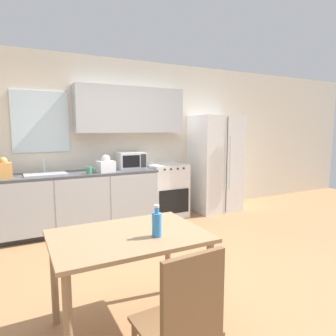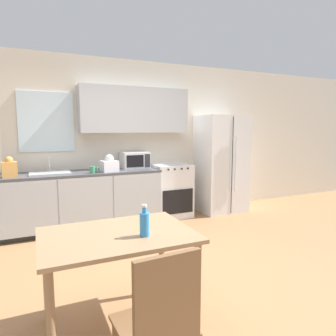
{
  "view_description": "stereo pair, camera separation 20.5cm",
  "coord_description": "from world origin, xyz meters",
  "px_view_note": "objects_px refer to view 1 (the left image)",
  "views": [
    {
      "loc": [
        -1.33,
        -2.8,
        1.54
      ],
      "look_at": [
        0.39,
        0.53,
        1.05
      ],
      "focal_mm": 32.0,
      "sensor_mm": 36.0,
      "label": 1
    },
    {
      "loc": [
        -1.14,
        -2.89,
        1.54
      ],
      "look_at": [
        0.39,
        0.53,
        1.05
      ],
      "focal_mm": 32.0,
      "sensor_mm": 36.0,
      "label": 2
    }
  ],
  "objects_px": {
    "dining_chair_near": "(184,319)",
    "coffee_mug": "(90,170)",
    "microwave": "(131,160)",
    "dining_table": "(129,248)",
    "oven_range": "(166,190)",
    "refrigerator": "(215,163)",
    "drink_bottle": "(157,224)"
  },
  "relations": [
    {
      "from": "coffee_mug",
      "to": "drink_bottle",
      "type": "distance_m",
      "value": 2.49
    },
    {
      "from": "coffee_mug",
      "to": "dining_table",
      "type": "xyz_separation_m",
      "value": [
        -0.25,
        -2.35,
        -0.29
      ]
    },
    {
      "from": "dining_table",
      "to": "microwave",
      "type": "bearing_deg",
      "value": 69.43
    },
    {
      "from": "refrigerator",
      "to": "microwave",
      "type": "height_order",
      "value": "refrigerator"
    },
    {
      "from": "microwave",
      "to": "coffee_mug",
      "type": "bearing_deg",
      "value": -156.88
    },
    {
      "from": "coffee_mug",
      "to": "dining_chair_near",
      "type": "distance_m",
      "value": 3.15
    },
    {
      "from": "dining_table",
      "to": "oven_range",
      "type": "bearing_deg",
      "value": 57.81
    },
    {
      "from": "oven_range",
      "to": "microwave",
      "type": "bearing_deg",
      "value": 172.48
    },
    {
      "from": "oven_range",
      "to": "drink_bottle",
      "type": "bearing_deg",
      "value": -118.21
    },
    {
      "from": "refrigerator",
      "to": "oven_range",
      "type": "bearing_deg",
      "value": 177.76
    },
    {
      "from": "dining_chair_near",
      "to": "coffee_mug",
      "type": "bearing_deg",
      "value": 82.59
    },
    {
      "from": "microwave",
      "to": "drink_bottle",
      "type": "bearing_deg",
      "value": -106.55
    },
    {
      "from": "coffee_mug",
      "to": "dining_chair_near",
      "type": "xyz_separation_m",
      "value": [
        -0.22,
        -3.12,
        -0.4
      ]
    },
    {
      "from": "microwave",
      "to": "dining_table",
      "type": "relative_size",
      "value": 0.39
    },
    {
      "from": "dining_chair_near",
      "to": "drink_bottle",
      "type": "height_order",
      "value": "drink_bottle"
    },
    {
      "from": "coffee_mug",
      "to": "dining_chair_near",
      "type": "height_order",
      "value": "coffee_mug"
    },
    {
      "from": "oven_range",
      "to": "coffee_mug",
      "type": "height_order",
      "value": "coffee_mug"
    },
    {
      "from": "coffee_mug",
      "to": "dining_table",
      "type": "distance_m",
      "value": 2.38
    },
    {
      "from": "dining_chair_near",
      "to": "refrigerator",
      "type": "bearing_deg",
      "value": 48.25
    },
    {
      "from": "dining_chair_near",
      "to": "drink_bottle",
      "type": "relative_size",
      "value": 3.96
    },
    {
      "from": "microwave",
      "to": "coffee_mug",
      "type": "height_order",
      "value": "microwave"
    },
    {
      "from": "microwave",
      "to": "dining_chair_near",
      "type": "distance_m",
      "value": 3.61
    },
    {
      "from": "microwave",
      "to": "coffee_mug",
      "type": "distance_m",
      "value": 0.82
    },
    {
      "from": "coffee_mug",
      "to": "dining_table",
      "type": "bearing_deg",
      "value": -96.0
    },
    {
      "from": "dining_chair_near",
      "to": "drink_bottle",
      "type": "distance_m",
      "value": 0.73
    },
    {
      "from": "dining_chair_near",
      "to": "drink_bottle",
      "type": "xyz_separation_m",
      "value": [
        0.14,
        0.64,
        0.32
      ]
    },
    {
      "from": "microwave",
      "to": "drink_bottle",
      "type": "xyz_separation_m",
      "value": [
        -0.83,
        -2.8,
        -0.17
      ]
    },
    {
      "from": "oven_range",
      "to": "dining_table",
      "type": "relative_size",
      "value": 0.83
    },
    {
      "from": "coffee_mug",
      "to": "refrigerator",
      "type": "bearing_deg",
      "value": 4.73
    },
    {
      "from": "oven_range",
      "to": "drink_bottle",
      "type": "relative_size",
      "value": 3.96
    },
    {
      "from": "refrigerator",
      "to": "dining_chair_near",
      "type": "xyz_separation_m",
      "value": [
        -2.63,
        -3.32,
        -0.36
      ]
    },
    {
      "from": "microwave",
      "to": "drink_bottle",
      "type": "height_order",
      "value": "microwave"
    }
  ]
}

